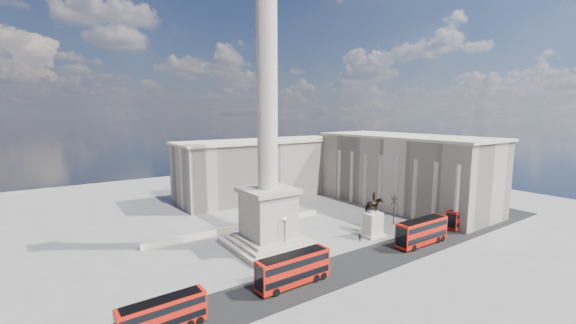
# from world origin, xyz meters

# --- Properties ---
(ground) EXTENTS (180.00, 180.00, 0.00)m
(ground) POSITION_xyz_m (0.00, 0.00, 0.00)
(ground) COLOR gray
(ground) RESTS_ON ground
(asphalt_road) EXTENTS (120.00, 9.00, 0.01)m
(asphalt_road) POSITION_xyz_m (5.00, -10.00, 0.00)
(asphalt_road) COLOR black
(asphalt_road) RESTS_ON ground
(nelsons_column) EXTENTS (14.00, 14.00, 49.85)m
(nelsons_column) POSITION_xyz_m (0.00, 5.00, 12.92)
(nelsons_column) COLOR #B4A996
(nelsons_column) RESTS_ON ground
(balustrade_wall) EXTENTS (40.00, 0.60, 1.10)m
(balustrade_wall) POSITION_xyz_m (0.00, 16.00, 0.55)
(balustrade_wall) COLOR beige
(balustrade_wall) RESTS_ON ground
(building_east) EXTENTS (19.00, 46.00, 18.60)m
(building_east) POSITION_xyz_m (45.00, 10.00, 9.32)
(building_east) COLOR beige
(building_east) RESTS_ON ground
(building_northeast) EXTENTS (51.00, 17.00, 16.60)m
(building_northeast) POSITION_xyz_m (20.00, 40.00, 8.32)
(building_northeast) COLOR beige
(building_northeast) RESTS_ON ground
(red_bus_a) EXTENTS (9.64, 2.54, 3.88)m
(red_bus_a) POSITION_xyz_m (-23.10, -10.48, 2.04)
(red_bus_a) COLOR red
(red_bus_a) RESTS_ON ground
(red_bus_b) EXTENTS (11.40, 2.82, 4.61)m
(red_bus_b) POSITION_xyz_m (-4.86, -9.82, 2.42)
(red_bus_b) COLOR red
(red_bus_b) RESTS_ON ground
(red_bus_c) EXTENTS (11.92, 2.92, 4.82)m
(red_bus_c) POSITION_xyz_m (23.84, -10.59, 2.53)
(red_bus_c) COLOR red
(red_bus_c) RESTS_ON ground
(red_bus_d) EXTENTS (10.64, 3.25, 4.25)m
(red_bus_d) POSITION_xyz_m (40.51, -9.92, 2.23)
(red_bus_d) COLOR red
(red_bus_d) RESTS_ON ground
(victorian_lamp) EXTENTS (0.56, 0.56, 6.48)m
(victorian_lamp) POSITION_xyz_m (0.50, 0.34, 3.82)
(victorian_lamp) COLOR black
(victorian_lamp) RESTS_ON ground
(equestrian_statue) EXTENTS (4.35, 3.26, 8.97)m
(equestrian_statue) POSITION_xyz_m (19.64, -2.46, 3.15)
(equestrian_statue) COLOR beige
(equestrian_statue) RESTS_ON ground
(bare_tree_near) EXTENTS (1.62, 1.62, 7.07)m
(bare_tree_near) POSITION_xyz_m (29.40, 0.31, 5.57)
(bare_tree_near) COLOR #332319
(bare_tree_near) RESTS_ON ground
(bare_tree_mid) EXTENTS (1.58, 1.58, 6.01)m
(bare_tree_mid) POSITION_xyz_m (23.18, -0.12, 4.73)
(bare_tree_mid) COLOR #332319
(bare_tree_mid) RESTS_ON ground
(bare_tree_far) EXTENTS (1.86, 1.86, 7.60)m
(bare_tree_far) POSITION_xyz_m (41.70, 8.57, 5.99)
(bare_tree_far) COLOR #332319
(bare_tree_far) RESTS_ON ground
(pedestrian_walking) EXTENTS (0.62, 0.41, 1.69)m
(pedestrian_walking) POSITION_xyz_m (22.50, -1.82, 0.85)
(pedestrian_walking) COLOR black
(pedestrian_walking) RESTS_ON ground
(pedestrian_standing) EXTENTS (1.05, 1.03, 1.71)m
(pedestrian_standing) POSITION_xyz_m (27.98, -6.50, 0.85)
(pedestrian_standing) COLOR black
(pedestrian_standing) RESTS_ON ground
(pedestrian_crossing) EXTENTS (0.57, 1.05, 1.71)m
(pedestrian_crossing) POSITION_xyz_m (15.25, -3.24, 0.85)
(pedestrian_crossing) COLOR black
(pedestrian_crossing) RESTS_ON ground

